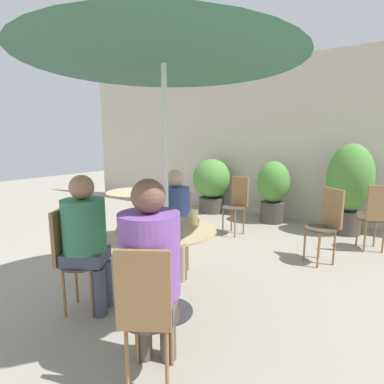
{
  "coord_description": "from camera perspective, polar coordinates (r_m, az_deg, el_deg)",
  "views": [
    {
      "loc": [
        1.62,
        -1.97,
        1.48
      ],
      "look_at": [
        0.15,
        0.34,
        1.01
      ],
      "focal_mm": 28.0,
      "sensor_mm": 36.0,
      "label": 1
    }
  ],
  "objects": [
    {
      "name": "ground_plane",
      "position": [
        2.95,
        -6.45,
        -20.42
      ],
      "size": [
        20.0,
        20.0,
        0.0
      ],
      "primitive_type": "plane",
      "color": "gray"
    },
    {
      "name": "bistro_chair_1",
      "position": [
        2.82,
        -22.05,
        -10.43
      ],
      "size": [
        0.41,
        0.4,
        0.91
      ],
      "rotation": [
        0.0,
        0.0,
        -4.2
      ],
      "color": "#42382D",
      "rests_on": "ground_plane"
    },
    {
      "name": "storefront_wall",
      "position": [
        6.02,
        17.11,
        9.59
      ],
      "size": [
        10.0,
        0.06,
        3.0
      ],
      "color": "beige",
      "rests_on": "ground_plane"
    },
    {
      "name": "potted_plant_2",
      "position": [
        5.3,
        27.83,
        1.53
      ],
      "size": [
        0.68,
        0.68,
        1.44
      ],
      "color": "#47423D",
      "rests_on": "ground_plane"
    },
    {
      "name": "cafe_table_near",
      "position": [
        2.57,
        -4.87,
        -10.63
      ],
      "size": [
        0.84,
        0.84,
        0.76
      ],
      "color": "#2D2D33",
      "rests_on": "ground_plane"
    },
    {
      "name": "umbrella",
      "position": [
        2.51,
        -5.47,
        26.27
      ],
      "size": [
        2.12,
        2.12,
        2.34
      ],
      "color": "silver",
      "rests_on": "ground_plane"
    },
    {
      "name": "bistro_chair_5",
      "position": [
        4.81,
        8.57,
        -1.56
      ],
      "size": [
        0.36,
        0.38,
        0.91
      ],
      "rotation": [
        0.0,
        0.0,
        6.09
      ],
      "color": "#42382D",
      "rests_on": "ground_plane"
    },
    {
      "name": "seated_person_1",
      "position": [
        2.71,
        -19.5,
        -7.34
      ],
      "size": [
        0.45,
        0.43,
        1.2
      ],
      "rotation": [
        0.0,
        0.0,
        2.08
      ],
      "color": "#42475B",
      "rests_on": "ground_plane"
    },
    {
      "name": "beer_glass_0",
      "position": [
        2.46,
        -10.7,
        -5.45
      ],
      "size": [
        0.06,
        0.06,
        0.17
      ],
      "color": "#DBC65B",
      "rests_on": "cafe_table_near"
    },
    {
      "name": "seated_person_2",
      "position": [
        1.89,
        -7.91,
        -13.45
      ],
      "size": [
        0.44,
        0.46,
        1.27
      ],
      "rotation": [
        0.0,
        0.0,
        3.65
      ],
      "color": "brown",
      "rests_on": "ground_plane"
    },
    {
      "name": "seated_person_0",
      "position": [
        3.18,
        -3.19,
        -4.24
      ],
      "size": [
        0.36,
        0.37,
        1.18
      ],
      "rotation": [
        0.0,
        0.0,
        0.51
      ],
      "color": "gray",
      "rests_on": "ground_plane"
    },
    {
      "name": "bistro_chair_0",
      "position": [
        3.36,
        -2.89,
        -6.44
      ],
      "size": [
        0.4,
        0.41,
        0.91
      ],
      "rotation": [
        0.0,
        0.0,
        0.51
      ],
      "color": "#42382D",
      "rests_on": "ground_plane"
    },
    {
      "name": "bistro_chair_4",
      "position": [
        3.97,
        24.31,
        -4.77
      ],
      "size": [
        0.41,
        0.41,
        0.91
      ],
      "rotation": [
        0.0,
        0.0,
        5.62
      ],
      "color": "#42382D",
      "rests_on": "ground_plane"
    },
    {
      "name": "cafe_table_far",
      "position": [
        4.38,
        -10.51,
        -2.09
      ],
      "size": [
        0.85,
        0.85,
        0.76
      ],
      "color": "#2D2D33",
      "rests_on": "ground_plane"
    },
    {
      "name": "bistro_chair_3",
      "position": [
        4.64,
        31.59,
        -3.35
      ],
      "size": [
        0.4,
        0.41,
        0.91
      ],
      "rotation": [
        0.0,
        0.0,
        3.6
      ],
      "color": "#42382D",
      "rests_on": "ground_plane"
    },
    {
      "name": "beer_glass_1",
      "position": [
        2.57,
        0.42,
        -4.87
      ],
      "size": [
        0.07,
        0.07,
        0.14
      ],
      "color": "beige",
      "rests_on": "cafe_table_near"
    },
    {
      "name": "potted_plant_1",
      "position": [
        5.59,
        15.18,
        0.69
      ],
      "size": [
        0.58,
        0.58,
        1.11
      ],
      "color": "#47423D",
      "rests_on": "ground_plane"
    },
    {
      "name": "bistro_chair_2",
      "position": [
        1.85,
        -8.66,
        -20.87
      ],
      "size": [
        0.4,
        0.41,
        0.91
      ],
      "rotation": [
        0.0,
        0.0,
        -2.63
      ],
      "color": "#42382D",
      "rests_on": "ground_plane"
    },
    {
      "name": "potted_plant_0",
      "position": [
        6.18,
        3.81,
        1.87
      ],
      "size": [
        0.79,
        0.79,
        1.1
      ],
      "color": "#47423D",
      "rests_on": "ground_plane"
    }
  ]
}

